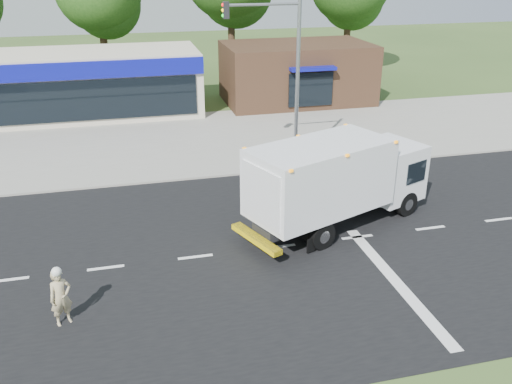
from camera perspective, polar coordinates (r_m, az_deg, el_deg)
ground at (r=19.43m, az=2.43°, el=-5.80°), size 120.00×120.00×0.00m
road_asphalt at (r=19.43m, az=2.43°, el=-5.79°), size 60.00×14.00×0.02m
sidewalk at (r=26.64m, az=-2.45°, el=2.78°), size 60.00×2.40×0.12m
parking_apron at (r=32.05m, az=-4.54°, el=6.29°), size 60.00×9.00×0.02m
lane_markings at (r=18.71m, az=7.60°, el=-7.20°), size 55.20×7.00×0.01m
ems_box_truck at (r=20.30m, az=8.51°, el=1.53°), size 8.14×5.12×3.46m
emergency_worker at (r=16.19m, az=-19.88°, el=-10.28°), size 0.74×0.64×1.83m
retail_strip_mall at (r=37.16m, az=-20.31°, el=10.54°), size 18.00×6.20×4.00m
brown_storefront at (r=38.82m, az=4.31°, el=12.41°), size 10.00×6.70×4.00m
traffic_signal_pole at (r=25.30m, az=3.00°, el=13.11°), size 3.51×0.25×8.00m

